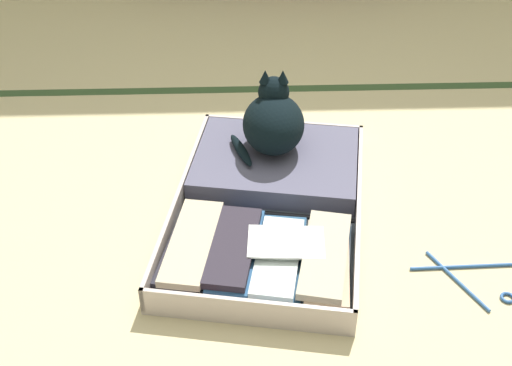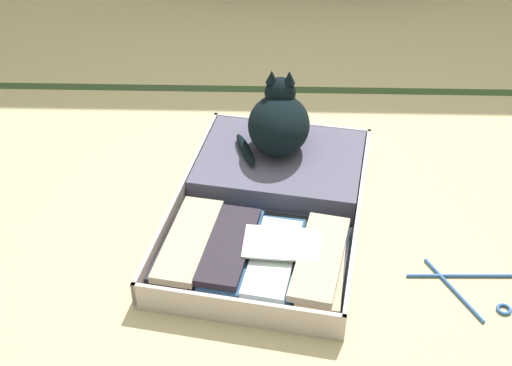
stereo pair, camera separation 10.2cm
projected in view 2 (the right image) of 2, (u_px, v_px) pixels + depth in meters
ground_plane at (312, 239)px, 2.05m from camera, size 10.00×10.00×0.00m
tatami_border at (303, 90)px, 2.79m from camera, size 4.80×0.05×0.00m
open_suitcase at (270, 200)px, 2.14m from camera, size 0.71×0.97×0.09m
black_cat at (278, 122)px, 2.24m from camera, size 0.26×0.27×0.26m
clothes_hanger at (495, 286)px, 1.89m from camera, size 0.47×0.25×0.01m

